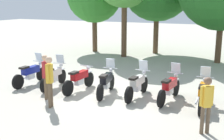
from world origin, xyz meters
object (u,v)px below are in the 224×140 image
motorcycle_6 (203,93)px  motorcycle_5 (170,88)px  person_0 (46,73)px  person_1 (206,101)px  motorcycle_1 (54,76)px  motorcycle_3 (106,82)px  motorcycle_2 (79,79)px  person_2 (50,77)px  motorcycle_4 (137,84)px  motorcycle_0 (31,73)px

motorcycle_6 → motorcycle_5: bearing=76.9°
person_0 → person_1: bearing=153.4°
motorcycle_1 → motorcycle_3: (2.49, 0.05, 0.00)m
person_1 → motorcycle_2: bearing=35.2°
person_2 → motorcycle_3: bearing=46.4°
motorcycle_1 → motorcycle_3: 2.49m
motorcycle_2 → motorcycle_1: bearing=94.2°
motorcycle_1 → motorcycle_3: bearing=-96.4°
motorcycle_2 → motorcycle_3: size_ratio=1.01×
motorcycle_5 → motorcycle_6: bearing=-94.0°
motorcycle_5 → motorcycle_3: bearing=102.0°
motorcycle_5 → person_1: 2.93m
motorcycle_1 → motorcycle_5: bearing=-93.8°
motorcycle_1 → person_2: person_2 is taller
motorcycle_2 → person_2: (0.09, -2.12, 0.58)m
motorcycle_4 → motorcycle_0: bearing=95.2°
motorcycle_6 → person_2: size_ratio=1.20×
motorcycle_1 → motorcycle_6: bearing=-96.5°
motorcycle_1 → motorcycle_2: bearing=-96.6°
motorcycle_4 → person_0: size_ratio=1.27×
motorcycle_0 → person_1: person_1 is taller
person_0 → person_1: 5.99m
motorcycle_1 → person_0: (0.65, -1.42, 0.50)m
motorcycle_2 → person_2: size_ratio=1.20×
person_2 → motorcycle_1: bearing=107.0°
motorcycle_3 → motorcycle_6: 3.74m
motorcycle_2 → person_0: person_0 is taller
motorcycle_0 → motorcycle_5: 6.23m
motorcycle_0 → motorcycle_3: bearing=-87.4°
motorcycle_0 → person_0: 2.39m
person_0 → person_2: (0.69, -0.68, 0.07)m
motorcycle_3 → motorcycle_5: size_ratio=0.99×
person_0 → person_2: bearing=115.2°
motorcycle_0 → motorcycle_1: size_ratio=1.00×
motorcycle_3 → motorcycle_5: bearing=-92.8°
motorcycle_3 → person_2: size_ratio=1.19×
motorcycle_0 → motorcycle_6: bearing=-87.7°
motorcycle_6 → person_0: 5.80m
motorcycle_4 → motorcycle_2: bearing=96.9°
motorcycle_1 → motorcycle_5: size_ratio=1.00×
motorcycle_5 → person_0: (-4.33, -1.76, 0.50)m
motorcycle_0 → motorcycle_3: same height
motorcycle_3 → motorcycle_6: (3.74, 0.07, 0.00)m
motorcycle_3 → person_1: bearing=-126.4°
motorcycle_2 → person_1: (5.36, -2.09, 0.46)m
motorcycle_4 → person_2: person_2 is taller
motorcycle_2 → person_1: size_ratio=1.33×
motorcycle_3 → motorcycle_1: bearing=82.0°
motorcycle_0 → motorcycle_4: size_ratio=1.00×
motorcycle_2 → person_0: bearing=160.8°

